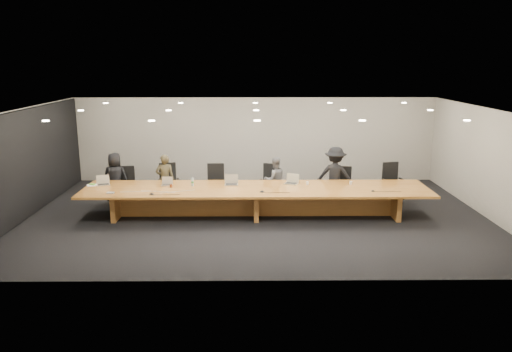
% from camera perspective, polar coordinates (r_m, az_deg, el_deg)
% --- Properties ---
extents(ground, '(12.00, 12.00, 0.00)m').
position_cam_1_polar(ground, '(13.21, 0.01, -4.52)').
color(ground, black).
rests_on(ground, ground).
extents(back_wall, '(12.00, 0.02, 2.80)m').
position_cam_1_polar(back_wall, '(16.79, -0.12, 4.20)').
color(back_wall, beige).
rests_on(back_wall, ground).
extents(left_wall_panel, '(0.08, 7.84, 2.74)m').
position_cam_1_polar(left_wall_panel, '(14.11, -24.88, 1.14)').
color(left_wall_panel, black).
rests_on(left_wall_panel, ground).
extents(conference_table, '(9.00, 1.80, 0.75)m').
position_cam_1_polar(conference_table, '(13.06, 0.01, -2.35)').
color(conference_table, brown).
rests_on(conference_table, ground).
extents(chair_far_left, '(0.58, 0.58, 1.07)m').
position_cam_1_polar(chair_far_left, '(14.66, -14.64, -1.00)').
color(chair_far_left, black).
rests_on(chair_far_left, ground).
extents(chair_left, '(0.72, 0.72, 1.14)m').
position_cam_1_polar(chair_left, '(14.52, -9.92, -0.76)').
color(chair_left, black).
rests_on(chair_left, ground).
extents(chair_mid_left, '(0.61, 0.61, 1.15)m').
position_cam_1_polar(chair_mid_left, '(14.20, -4.62, -0.90)').
color(chair_mid_left, black).
rests_on(chair_mid_left, ground).
extents(chair_mid_right, '(0.74, 0.74, 1.13)m').
position_cam_1_polar(chair_mid_right, '(14.21, 1.48, -0.88)').
color(chair_mid_right, black).
rests_on(chair_mid_right, ground).
extents(chair_right, '(0.60, 0.60, 1.05)m').
position_cam_1_polar(chair_right, '(14.46, 9.98, -1.00)').
color(chair_right, black).
rests_on(chair_right, ground).
extents(chair_far_right, '(0.71, 0.71, 1.15)m').
position_cam_1_polar(chair_far_right, '(14.86, 15.45, -0.70)').
color(chair_far_right, black).
rests_on(chair_far_right, ground).
extents(person_a, '(0.72, 0.48, 1.46)m').
position_cam_1_polar(person_a, '(14.73, -15.77, -0.21)').
color(person_a, black).
rests_on(person_a, ground).
extents(person_b, '(0.56, 0.41, 1.43)m').
position_cam_1_polar(person_b, '(14.33, -10.35, -0.37)').
color(person_b, '#39321F').
rests_on(person_b, ground).
extents(person_c, '(0.74, 0.64, 1.32)m').
position_cam_1_polar(person_c, '(14.26, 2.17, -0.45)').
color(person_c, slate).
rests_on(person_c, ground).
extents(person_d, '(1.18, 0.87, 1.64)m').
position_cam_1_polar(person_d, '(14.28, 9.02, 0.06)').
color(person_d, black).
rests_on(person_d, ground).
extents(laptop_a, '(0.39, 0.34, 0.26)m').
position_cam_1_polar(laptop_a, '(13.88, -17.07, -0.47)').
color(laptop_a, '#C1B094').
rests_on(laptop_a, conference_table).
extents(laptop_b, '(0.29, 0.21, 0.23)m').
position_cam_1_polar(laptop_b, '(13.44, -10.16, -0.60)').
color(laptop_b, '#C9B399').
rests_on(laptop_b, conference_table).
extents(laptop_c, '(0.36, 0.26, 0.28)m').
position_cam_1_polar(laptop_c, '(13.29, -2.84, -0.45)').
color(laptop_c, tan).
rests_on(laptop_c, conference_table).
extents(laptop_d, '(0.42, 0.37, 0.27)m').
position_cam_1_polar(laptop_d, '(13.41, 4.06, -0.35)').
color(laptop_d, '#BFB491').
rests_on(laptop_d, conference_table).
extents(water_bottle, '(0.09, 0.09, 0.22)m').
position_cam_1_polar(water_bottle, '(13.27, -7.28, -0.69)').
color(water_bottle, silver).
rests_on(water_bottle, conference_table).
extents(amber_mug, '(0.09, 0.09, 0.09)m').
position_cam_1_polar(amber_mug, '(13.23, -9.68, -1.12)').
color(amber_mug, '#682E12').
rests_on(amber_mug, conference_table).
extents(paper_cup_near, '(0.08, 0.08, 0.08)m').
position_cam_1_polar(paper_cup_near, '(13.39, 5.89, -0.83)').
color(paper_cup_near, white).
rests_on(paper_cup_near, conference_table).
extents(paper_cup_far, '(0.08, 0.08, 0.09)m').
position_cam_1_polar(paper_cup_far, '(13.60, 10.78, -0.77)').
color(paper_cup_far, silver).
rests_on(paper_cup_far, conference_table).
extents(notepad, '(0.33, 0.29, 0.02)m').
position_cam_1_polar(notepad, '(13.95, -18.17, -1.00)').
color(notepad, white).
rests_on(notepad, conference_table).
extents(lime_gadget, '(0.17, 0.14, 0.02)m').
position_cam_1_polar(lime_gadget, '(13.96, -18.20, -0.90)').
color(lime_gadget, '#5ABB31').
rests_on(lime_gadget, notepad).
extents(av_box, '(0.18, 0.13, 0.03)m').
position_cam_1_polar(av_box, '(12.99, -16.30, -1.86)').
color(av_box, '#B7B7BC').
rests_on(av_box, conference_table).
extents(mic_left, '(0.13, 0.13, 0.03)m').
position_cam_1_polar(mic_left, '(12.65, -11.85, -2.00)').
color(mic_left, black).
rests_on(mic_left, conference_table).
extents(mic_center, '(0.14, 0.14, 0.03)m').
position_cam_1_polar(mic_center, '(12.59, 0.70, -1.77)').
color(mic_center, black).
rests_on(mic_center, conference_table).
extents(mic_right, '(0.13, 0.13, 0.03)m').
position_cam_1_polar(mic_right, '(13.01, 13.24, -1.65)').
color(mic_right, black).
rests_on(mic_right, conference_table).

